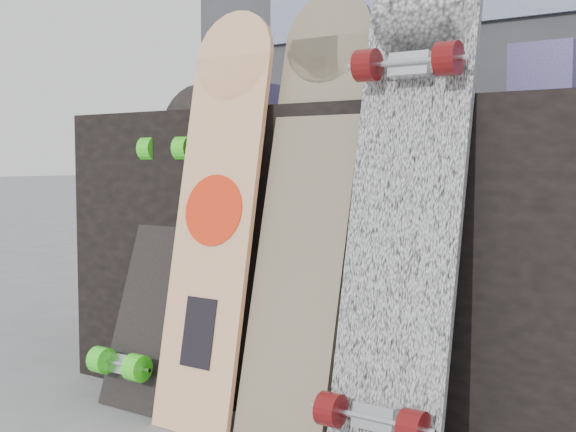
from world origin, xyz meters
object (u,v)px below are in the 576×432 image
Objects in this scene: skateboard_dark at (161,236)px; longboard_cascadia at (404,200)px; longboard_geisha at (216,205)px; longboard_celtic at (308,199)px; vendor_table at (352,254)px.

longboard_cascadia is at bearing -4.56° from skateboard_dark.
longboard_geisha is at bearing -179.57° from longboard_cascadia.
longboard_geisha is at bearing -170.07° from longboard_celtic.
longboard_geisha is 0.28m from skateboard_dark.
longboard_geisha is 0.25m from longboard_celtic.
longboard_cascadia is (0.51, 0.00, 0.03)m from longboard_geisha.
vendor_table is at bearing 65.51° from longboard_geisha.
longboard_celtic is at bearing -2.51° from skateboard_dark.
vendor_table is 1.43× the size of longboard_cascadia.
vendor_table is 0.54m from skateboard_dark.
longboard_cascadia is at bearing -8.42° from longboard_celtic.
longboard_cascadia is at bearing -48.57° from vendor_table.
vendor_table is 1.80× the size of skateboard_dark.
longboard_celtic is 0.27m from longboard_cascadia.
longboard_celtic reaches higher than skateboard_dark.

